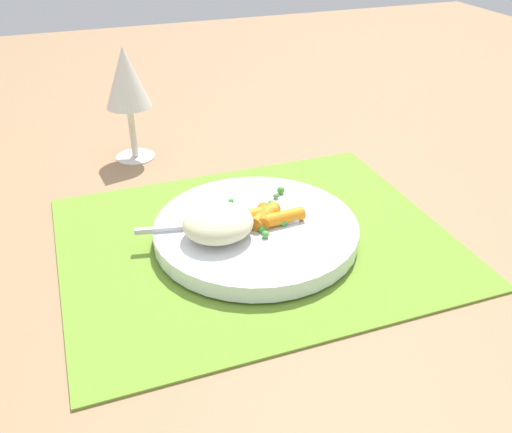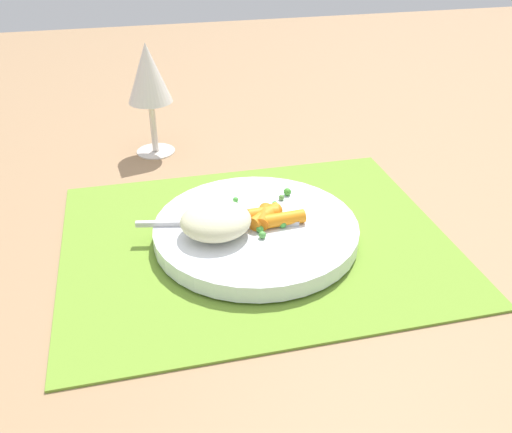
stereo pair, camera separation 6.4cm
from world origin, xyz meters
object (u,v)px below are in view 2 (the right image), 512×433
fork (235,222)px  wine_glass (148,77)px  rice_mound (216,221)px  plate (256,231)px  carrot_portion (270,217)px

fork → wine_glass: size_ratio=1.10×
fork → rice_mound: bearing=-147.1°
plate → wine_glass: wine_glass is taller
carrot_portion → fork: 0.04m
carrot_portion → wine_glass: size_ratio=0.40×
plate → fork: size_ratio=1.28×
plate → carrot_portion: size_ratio=3.53×
carrot_portion → wine_glass: 0.32m
plate → rice_mound: rice_mound is taller
plate → carrot_portion: (0.02, -0.00, 0.02)m
fork → wine_glass: wine_glass is taller
plate → carrot_portion: 0.02m
rice_mound → wine_glass: bearing=99.0°
plate → rice_mound: size_ratio=3.01×
rice_mound → wine_glass: 0.31m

